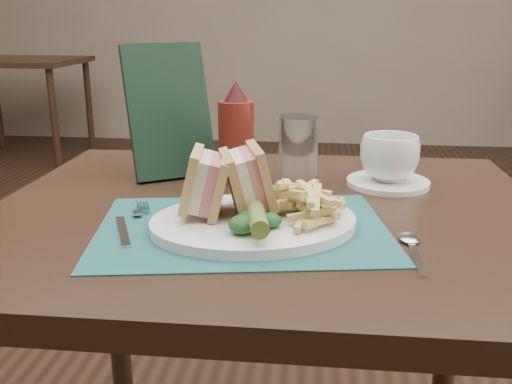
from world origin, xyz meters
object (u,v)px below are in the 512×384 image
drinking_glass (298,153)px  placemat (243,228)px  ketchup_bottle (236,132)px  sandwich_half_b (234,180)px  coffee_cup (390,158)px  table_bg_left (23,109)px  sandwich_half_a (191,182)px  saucer (388,183)px  plate (254,223)px  check_presenter (169,111)px

drinking_glass → placemat: bearing=-108.3°
ketchup_bottle → placemat: bearing=-79.9°
sandwich_half_b → ketchup_bottle: size_ratio=0.53×
sandwich_half_b → coffee_cup: size_ratio=0.94×
table_bg_left → drinking_glass: (2.19, -3.11, 0.44)m
sandwich_half_a → coffee_cup: sandwich_half_a is taller
saucer → coffee_cup: bearing=0.0°
table_bg_left → placemat: placemat is taller
placemat → coffee_cup: (0.24, 0.25, 0.05)m
table_bg_left → placemat: 3.96m
plate → coffee_cup: coffee_cup is taller
table_bg_left → ketchup_bottle: ketchup_bottle is taller
sandwich_half_b → ketchup_bottle: (-0.03, 0.23, 0.03)m
sandwich_half_b → placemat: bearing=-71.2°
sandwich_half_b → saucer: 0.35m
table_bg_left → sandwich_half_a: bearing=-58.4°
placemat → sandwich_half_a: size_ratio=4.38×
placemat → sandwich_half_b: bearing=124.4°
plate → coffee_cup: bearing=31.4°
check_presenter → saucer: bearing=-35.8°
saucer → plate: bearing=-131.2°
sandwich_half_a → saucer: (0.31, 0.24, -0.06)m
sandwich_half_a → check_presenter: (-0.10, 0.27, 0.06)m
placemat → drinking_glass: bearing=71.7°
placemat → drinking_glass: (0.07, 0.22, 0.06)m
saucer → coffee_cup: 0.05m
check_presenter → coffee_cup: bearing=-35.8°
sandwich_half_a → sandwich_half_b: size_ratio=0.96×
saucer → drinking_glass: 0.18m
table_bg_left → drinking_glass: 3.83m
placemat → check_presenter: bearing=122.0°
table_bg_left → check_presenter: check_presenter is taller
ketchup_bottle → check_presenter: 0.14m
plate → drinking_glass: size_ratio=2.31×
coffee_cup → ketchup_bottle: size_ratio=0.57×
sandwich_half_a → drinking_glass: bearing=47.5°
ketchup_bottle → drinking_glass: bearing=-15.7°
coffee_cup → sandwich_half_b: bearing=-137.5°
ketchup_bottle → sandwich_half_b: bearing=-82.8°
sandwich_half_a → sandwich_half_b: (0.06, 0.01, 0.00)m
placemat → plate: plate is taller
drinking_glass → ketchup_bottle: (-0.12, 0.03, 0.03)m
coffee_cup → ketchup_bottle: ketchup_bottle is taller
drinking_glass → ketchup_bottle: ketchup_bottle is taller
plate → check_presenter: 0.36m
sandwich_half_b → check_presenter: 0.31m
table_bg_left → coffee_cup: bearing=-52.5°
sandwich_half_a → drinking_glass: size_ratio=0.73×
placemat → saucer: bearing=47.1°
placemat → drinking_glass: drinking_glass is taller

